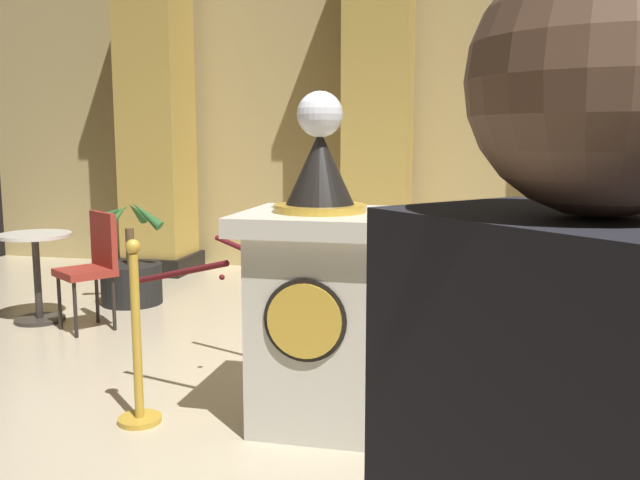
{
  "coord_description": "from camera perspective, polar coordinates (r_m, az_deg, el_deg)",
  "views": [
    {
      "loc": [
        1.05,
        -3.67,
        1.57
      ],
      "look_at": [
        0.24,
        -0.11,
        1.02
      ],
      "focal_mm": 38.64,
      "sensor_mm": 36.0,
      "label": 1
    }
  ],
  "objects": [
    {
      "name": "ground_plane",
      "position": [
        4.13,
        -2.93,
        -13.84
      ],
      "size": [
        10.14,
        10.14,
        0.0
      ],
      "primitive_type": "plane",
      "color": "beige"
    },
    {
      "name": "back_wall",
      "position": [
        8.05,
        5.47,
        11.32
      ],
      "size": [
        10.14,
        0.16,
        3.93
      ],
      "primitive_type": "cube",
      "color": "tan",
      "rests_on": "ground_plane"
    },
    {
      "name": "pedestal_clock",
      "position": [
        3.74,
        -0.01,
        -4.7
      ],
      "size": [
        0.83,
        0.83,
        1.81
      ],
      "color": "beige",
      "rests_on": "ground_plane"
    },
    {
      "name": "stanchion_near",
      "position": [
        4.97,
        -2.63,
        -5.72
      ],
      "size": [
        0.24,
        0.24,
        1.0
      ],
      "color": "gold",
      "rests_on": "ground_plane"
    },
    {
      "name": "stanchion_far",
      "position": [
        3.96,
        -14.88,
        -9.57
      ],
      "size": [
        0.24,
        0.24,
        1.03
      ],
      "color": "gold",
      "rests_on": "ground_plane"
    },
    {
      "name": "velvet_rope",
      "position": [
        4.34,
        -8.15,
        -1.93
      ],
      "size": [
        0.93,
        0.95,
        0.22
      ],
      "color": "#591419"
    },
    {
      "name": "column_left",
      "position": [
        8.22,
        -13.43,
        10.43
      ],
      "size": [
        0.82,
        0.82,
        3.77
      ],
      "color": "black",
      "rests_on": "ground_plane"
    },
    {
      "name": "column_right",
      "position": [
        7.54,
        24.84,
        10.07
      ],
      "size": [
        0.81,
        0.81,
        3.77
      ],
      "color": "black",
      "rests_on": "ground_plane"
    },
    {
      "name": "column_centre_rear",
      "position": [
        7.46,
        4.86,
        10.85
      ],
      "size": [
        0.82,
        0.82,
        3.77
      ],
      "color": "black",
      "rests_on": "ground_plane"
    },
    {
      "name": "potted_palm_left",
      "position": [
        6.76,
        -15.36,
        -2.9
      ],
      "size": [
        0.71,
        0.71,
        1.01
      ],
      "color": "black",
      "rests_on": "ground_plane"
    },
    {
      "name": "potted_palm_right",
      "position": [
        6.04,
        22.5,
        -3.74
      ],
      "size": [
        0.73,
        0.68,
        1.17
      ],
      "color": "#2D2823",
      "rests_on": "ground_plane"
    },
    {
      "name": "cafe_table",
      "position": [
        6.33,
        -22.42,
        -1.96
      ],
      "size": [
        0.6,
        0.6,
        0.76
      ],
      "color": "#332D28",
      "rests_on": "ground_plane"
    },
    {
      "name": "cafe_chair_red",
      "position": [
        5.92,
        -18.25,
        -1.59
      ],
      "size": [
        0.56,
        0.56,
        0.96
      ],
      "color": "black",
      "rests_on": "ground_plane"
    }
  ]
}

